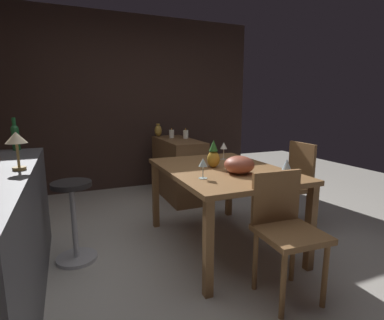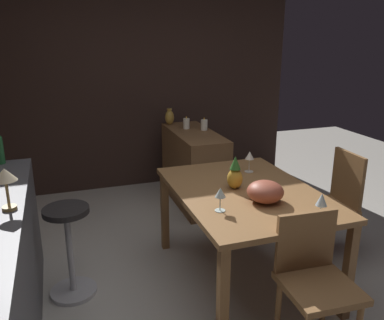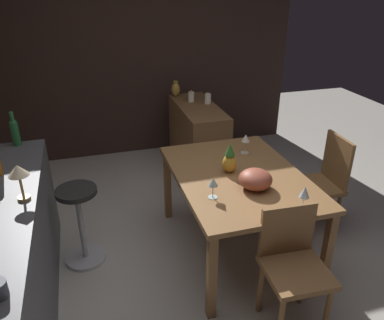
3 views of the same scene
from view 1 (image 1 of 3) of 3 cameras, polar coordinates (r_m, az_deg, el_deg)
ground_plane at (r=2.71m, az=2.17°, el=-18.24°), size 9.00×9.00×0.00m
wall_side_right at (r=4.75m, az=-14.37°, el=10.31°), size 0.10×4.40×2.60m
dining_table at (r=2.73m, az=5.73°, el=-3.10°), size 1.39×0.99×0.74m
sideboard_cabinet at (r=4.22m, az=-2.66°, el=-1.59°), size 1.10×0.44×0.82m
chair_near_window at (r=2.18m, az=17.28°, el=-12.11°), size 0.42×0.42×0.85m
chair_by_doorway at (r=3.34m, az=18.39°, el=-4.01°), size 0.42×0.42×0.91m
bar_stool at (r=2.72m, az=-21.52°, el=-10.43°), size 0.34×0.34×0.68m
wine_glass_left at (r=3.10m, az=6.06°, el=2.57°), size 0.07×0.07×0.18m
wine_glass_right at (r=2.34m, az=17.54°, el=-0.91°), size 0.07×0.07×0.17m
wine_glass_center at (r=2.30m, az=2.11°, el=-0.63°), size 0.07×0.07×0.16m
pineapple_centerpiece at (r=2.71m, az=4.09°, el=0.80°), size 0.11×0.11×0.25m
fruit_bowl at (r=2.51m, az=8.96°, el=-0.89°), size 0.25×0.25×0.15m
wine_bottle_green at (r=3.10m, az=-30.56°, el=3.99°), size 0.06×0.06×0.29m
counter_lamp at (r=2.16m, az=-30.40°, el=3.11°), size 0.13×0.13×0.24m
pillar_candle_tall at (r=4.24m, az=-1.22°, el=4.90°), size 0.07×0.07×0.14m
pillar_candle_short at (r=4.31m, az=-3.90°, el=4.97°), size 0.07×0.07×0.14m
vase_brass at (r=4.52m, az=-6.45°, el=5.59°), size 0.11×0.11×0.19m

